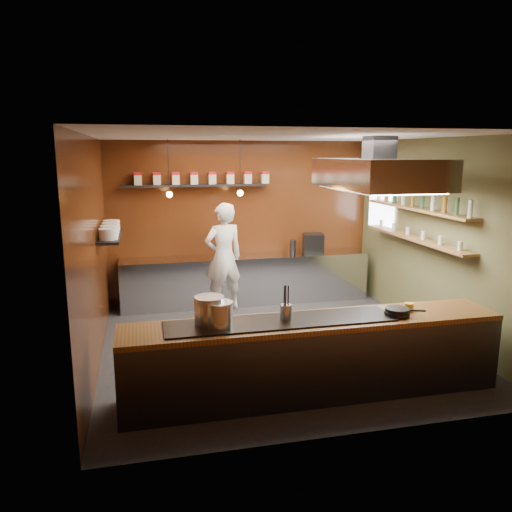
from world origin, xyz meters
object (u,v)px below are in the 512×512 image
object	(u,v)px
stockpot_small	(219,314)
chef	(224,257)
stockpot_large	(209,311)
espresso_machine	(313,243)
extractor_hood	(378,173)

from	to	relation	value
stockpot_small	chef	size ratio (longest dim) A/B	0.15
stockpot_large	espresso_machine	world-z (taller)	espresso_machine
stockpot_small	chef	xyz separation A→B (m)	(0.62, 3.49, -0.11)
stockpot_large	chef	distance (m)	3.48
espresso_machine	extractor_hood	bearing A→B (deg)	-78.04
stockpot_small	espresso_machine	world-z (taller)	espresso_machine
extractor_hood	espresso_machine	xyz separation A→B (m)	(0.00, 2.55, -1.42)
stockpot_large	stockpot_small	size ratio (longest dim) A/B	1.10
stockpot_large	extractor_hood	bearing A→B (deg)	24.88
extractor_hood	stockpot_large	distance (m)	3.09
stockpot_large	stockpot_small	world-z (taller)	stockpot_large
stockpot_small	espresso_machine	size ratio (longest dim) A/B	0.80
espresso_machine	chef	size ratio (longest dim) A/B	0.19
chef	stockpot_large	bearing A→B (deg)	63.81
extractor_hood	stockpot_large	world-z (taller)	extractor_hood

